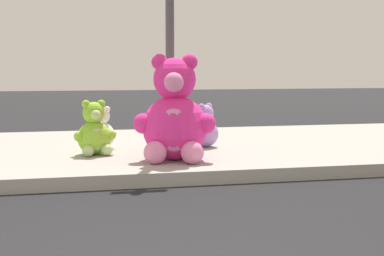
# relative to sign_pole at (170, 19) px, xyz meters

# --- Properties ---
(sidewalk) EXTENTS (28.00, 4.40, 0.15)m
(sidewalk) POSITION_rel_sign_pole_xyz_m (-1.00, 0.80, -1.77)
(sidewalk) COLOR #9E9B93
(sidewalk) RESTS_ON ground_plane
(sign_pole) EXTENTS (0.56, 0.11, 3.20)m
(sign_pole) POSITION_rel_sign_pole_xyz_m (0.00, 0.00, 0.00)
(sign_pole) COLOR #4C4C51
(sign_pole) RESTS_ON sidewalk
(plush_pink_large) EXTENTS (0.95, 0.88, 1.25)m
(plush_pink_large) POSITION_rel_sign_pole_xyz_m (-0.06, -0.59, -1.20)
(plush_pink_large) COLOR #F22D93
(plush_pink_large) RESTS_ON sidewalk
(plush_lavender) EXTENTS (0.43, 0.44, 0.61)m
(plush_lavender) POSITION_rel_sign_pole_xyz_m (0.57, 0.48, -1.46)
(plush_lavender) COLOR #B28CD8
(plush_lavender) RESTS_ON sidewalk
(plush_white) EXTENTS (0.42, 0.41, 0.57)m
(plush_white) POSITION_rel_sign_pole_xyz_m (-0.82, 0.69, -1.47)
(plush_white) COLOR white
(plush_white) RESTS_ON sidewalk
(plush_lime) EXTENTS (0.53, 0.48, 0.69)m
(plush_lime) POSITION_rel_sign_pole_xyz_m (-0.95, 0.08, -1.42)
(plush_lime) COLOR #8CD133
(plush_lime) RESTS_ON sidewalk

